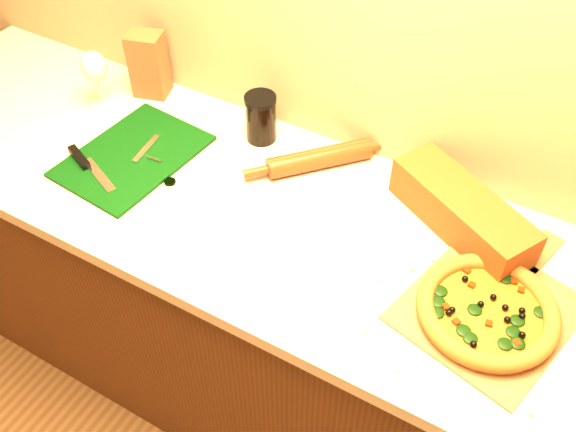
{
  "coord_description": "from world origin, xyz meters",
  "views": [
    {
      "loc": [
        0.44,
        0.46,
        2.05
      ],
      "look_at": [
        -0.09,
        1.38,
        0.96
      ],
      "focal_mm": 40.0,
      "sensor_mm": 36.0,
      "label": 1
    }
  ],
  "objects_px": {
    "pizza_peel": "(491,306)",
    "wine_glass": "(94,69)",
    "cutting_board": "(131,156)",
    "rolling_pin": "(319,158)",
    "pizza": "(487,311)",
    "dark_jar": "(261,118)"
  },
  "relations": [
    {
      "from": "pizza_peel",
      "to": "dark_jar",
      "type": "height_order",
      "value": "dark_jar"
    },
    {
      "from": "cutting_board",
      "to": "dark_jar",
      "type": "xyz_separation_m",
      "value": [
        0.26,
        0.25,
        0.07
      ]
    },
    {
      "from": "pizza",
      "to": "pizza_peel",
      "type": "bearing_deg",
      "value": 84.33
    },
    {
      "from": "rolling_pin",
      "to": "wine_glass",
      "type": "bearing_deg",
      "value": -173.49
    },
    {
      "from": "pizza_peel",
      "to": "cutting_board",
      "type": "xyz_separation_m",
      "value": [
        -1.01,
        0.0,
        0.0
      ]
    },
    {
      "from": "pizza_peel",
      "to": "wine_glass",
      "type": "distance_m",
      "value": 1.25
    },
    {
      "from": "cutting_board",
      "to": "dark_jar",
      "type": "height_order",
      "value": "dark_jar"
    },
    {
      "from": "rolling_pin",
      "to": "dark_jar",
      "type": "distance_m",
      "value": 0.2
    },
    {
      "from": "pizza_peel",
      "to": "cutting_board",
      "type": "height_order",
      "value": "cutting_board"
    },
    {
      "from": "pizza",
      "to": "rolling_pin",
      "type": "relative_size",
      "value": 0.93
    },
    {
      "from": "cutting_board",
      "to": "rolling_pin",
      "type": "relative_size",
      "value": 1.25
    },
    {
      "from": "pizza",
      "to": "cutting_board",
      "type": "bearing_deg",
      "value": 177.99
    },
    {
      "from": "pizza_peel",
      "to": "dark_jar",
      "type": "xyz_separation_m",
      "value": [
        -0.74,
        0.25,
        0.07
      ]
    },
    {
      "from": "pizza_peel",
      "to": "dark_jar",
      "type": "relative_size",
      "value": 3.64
    },
    {
      "from": "pizza_peel",
      "to": "dark_jar",
      "type": "bearing_deg",
      "value": 175.0
    },
    {
      "from": "pizza",
      "to": "rolling_pin",
      "type": "distance_m",
      "value": 0.6
    },
    {
      "from": "cutting_board",
      "to": "rolling_pin",
      "type": "height_order",
      "value": "rolling_pin"
    },
    {
      "from": "rolling_pin",
      "to": "wine_glass",
      "type": "distance_m",
      "value": 0.7
    },
    {
      "from": "pizza_peel",
      "to": "pizza",
      "type": "xyz_separation_m",
      "value": [
        -0.0,
        -0.03,
        0.02
      ]
    },
    {
      "from": "pizza_peel",
      "to": "cutting_board",
      "type": "distance_m",
      "value": 1.01
    },
    {
      "from": "rolling_pin",
      "to": "wine_glass",
      "type": "height_order",
      "value": "wine_glass"
    },
    {
      "from": "rolling_pin",
      "to": "cutting_board",
      "type": "bearing_deg",
      "value": -154.15
    }
  ]
}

